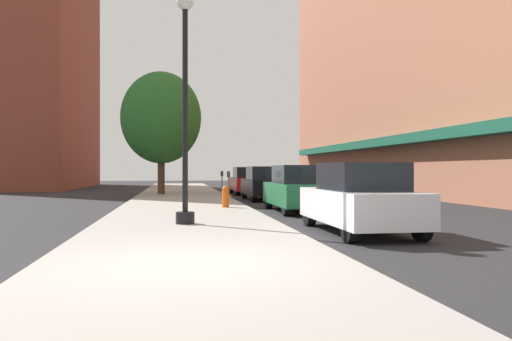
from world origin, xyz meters
name	(u,v)px	position (x,y,z in m)	size (l,w,h in m)	color
ground_plane	(261,199)	(4.00, 18.00, 0.00)	(90.00, 90.00, 0.00)	#232326
sidewalk_slab	(182,197)	(0.00, 19.00, 0.06)	(4.80, 50.00, 0.12)	gray
building_right_brick	(424,44)	(14.99, 22.00, 9.33)	(6.80, 40.00, 18.69)	#9E6047
building_far_background	(47,66)	(-11.01, 37.00, 10.20)	(6.80, 18.00, 20.44)	brown
lamppost	(185,103)	(-0.07, 5.53, 3.20)	(0.48, 0.48, 5.90)	black
fire_hydrant	(226,196)	(1.50, 11.03, 0.52)	(0.33, 0.26, 0.79)	#E05614
parking_meter_near	(228,182)	(2.05, 15.34, 0.95)	(0.14, 0.09, 1.31)	slate
parking_meter_far	(222,180)	(2.05, 18.66, 0.95)	(0.14, 0.09, 1.31)	slate
tree_near	(161,118)	(-1.14, 21.76, 4.46)	(4.54, 4.54, 6.96)	#422D1E
car_white	(359,199)	(4.00, 3.96, 0.81)	(1.80, 4.30, 1.66)	black
car_green	(298,189)	(4.00, 10.01, 0.81)	(1.80, 4.30, 1.66)	black
car_black	(264,184)	(4.00, 17.03, 0.81)	(1.80, 4.30, 1.66)	black
car_red	(247,181)	(4.00, 23.07, 0.81)	(1.80, 4.30, 1.66)	black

